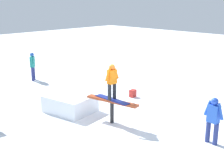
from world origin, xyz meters
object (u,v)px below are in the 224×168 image
object	(u,v)px
bystander_teal	(33,65)
rail_feature	(112,104)
backpack_on_snow	(133,93)
main_rider_on_rail	(112,83)
bystander_blue	(213,118)

from	to	relation	value
bystander_teal	rail_feature	bearing A→B (deg)	33.82
rail_feature	bystander_teal	size ratio (longest dim) A/B	1.38
backpack_on_snow	main_rider_on_rail	bearing A→B (deg)	-156.83
rail_feature	main_rider_on_rail	bearing A→B (deg)	0.00
bystander_blue	main_rider_on_rail	bearing A→B (deg)	-158.54
rail_feature	bystander_blue	bearing A→B (deg)	7.10
bystander_teal	backpack_on_snow	size ratio (longest dim) A/B	4.60
bystander_teal	bystander_blue	bearing A→B (deg)	42.24
bystander_blue	backpack_on_snow	xyz separation A→B (m)	(-4.94, 1.87, -0.68)
main_rider_on_rail	bystander_blue	xyz separation A→B (m)	(3.43, 1.03, -0.68)
main_rider_on_rail	bystander_blue	world-z (taller)	main_rider_on_rail
bystander_blue	backpack_on_snow	size ratio (longest dim) A/B	4.47
main_rider_on_rail	bystander_teal	xyz separation A→B (m)	(-7.49, 1.29, -0.65)
rail_feature	bystander_blue	distance (m)	3.58
bystander_blue	backpack_on_snow	world-z (taller)	bystander_blue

